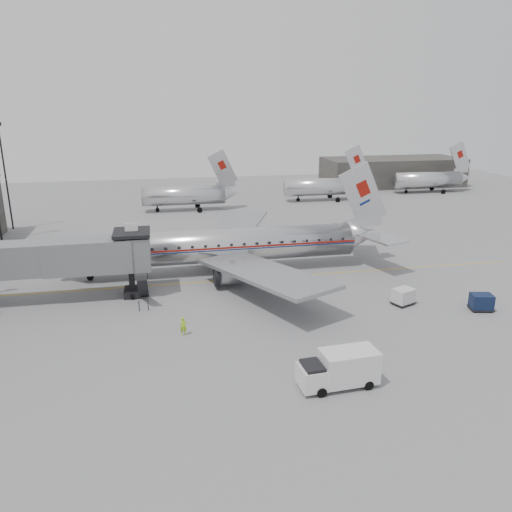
{
  "coord_description": "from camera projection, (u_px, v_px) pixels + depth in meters",
  "views": [
    {
      "loc": [
        -6.45,
        -42.95,
        18.11
      ],
      "look_at": [
        2.95,
        3.8,
        3.2
      ],
      "focal_mm": 35.0,
      "sensor_mm": 36.0,
      "label": 1
    }
  ],
  "objects": [
    {
      "name": "baggage_cart_navy",
      "position": [
        481.0,
        302.0,
        44.8
      ],
      "size": [
        2.19,
        1.85,
        1.51
      ],
      "rotation": [
        0.0,
        0.0,
        -0.22
      ],
      "color": "#0D1834",
      "rests_on": "ground"
    },
    {
      "name": "distant_aircraft_mid",
      "position": [
        323.0,
        186.0,
        93.58
      ],
      "size": [
        16.39,
        3.2,
        10.26
      ],
      "color": "silver",
      "rests_on": "ground"
    },
    {
      "name": "hangar",
      "position": [
        392.0,
        172.0,
        110.52
      ],
      "size": [
        30.0,
        12.0,
        6.0
      ],
      "primitive_type": "cube",
      "color": "#34312F",
      "rests_on": "ground"
    },
    {
      "name": "service_van",
      "position": [
        339.0,
        368.0,
        32.71
      ],
      "size": [
        5.37,
        2.36,
        2.47
      ],
      "rotation": [
        0.0,
        0.0,
        0.06
      ],
      "color": "silver",
      "rests_on": "ground"
    },
    {
      "name": "jet_bridge",
      "position": [
        48.0,
        259.0,
        45.86
      ],
      "size": [
        21.0,
        6.2,
        7.1
      ],
      "color": "#5B5D60",
      "rests_on": "ground"
    },
    {
      "name": "distant_aircraft_near",
      "position": [
        185.0,
        195.0,
        84.95
      ],
      "size": [
        16.39,
        3.2,
        10.26
      ],
      "color": "silver",
      "rests_on": "ground"
    },
    {
      "name": "distant_aircraft_far",
      "position": [
        428.0,
        179.0,
        101.84
      ],
      "size": [
        16.39,
        3.2,
        10.26
      ],
      "color": "silver",
      "rests_on": "ground"
    },
    {
      "name": "ramp_worker",
      "position": [
        183.0,
        326.0,
        40.03
      ],
      "size": [
        0.57,
        0.38,
        1.53
      ],
      "primitive_type": "imported",
      "rotation": [
        0.0,
        0.0,
        -0.02
      ],
      "color": "#99CE18",
      "rests_on": "ground"
    },
    {
      "name": "ground",
      "position": [
        233.0,
        302.0,
        46.81
      ],
      "size": [
        160.0,
        160.0,
        0.0
      ],
      "primitive_type": "plane",
      "color": "slate",
      "rests_on": "ground"
    },
    {
      "name": "apron_line",
      "position": [
        252.0,
        279.0,
        52.98
      ],
      "size": [
        60.0,
        0.15,
        0.01
      ],
      "primitive_type": "cube",
      "rotation": [
        0.0,
        0.0,
        1.57
      ],
      "color": "gold",
      "rests_on": "ground"
    },
    {
      "name": "baggage_cart_white",
      "position": [
        403.0,
        296.0,
        46.08
      ],
      "size": [
        2.34,
        2.08,
        1.52
      ],
      "rotation": [
        0.0,
        0.0,
        0.38
      ],
      "color": "silver",
      "rests_on": "ground"
    },
    {
      "name": "airliner",
      "position": [
        227.0,
        245.0,
        54.49
      ],
      "size": [
        37.12,
        34.43,
        11.75
      ],
      "rotation": [
        0.0,
        0.0,
        0.0
      ],
      "color": "silver",
      "rests_on": "ground"
    }
  ]
}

